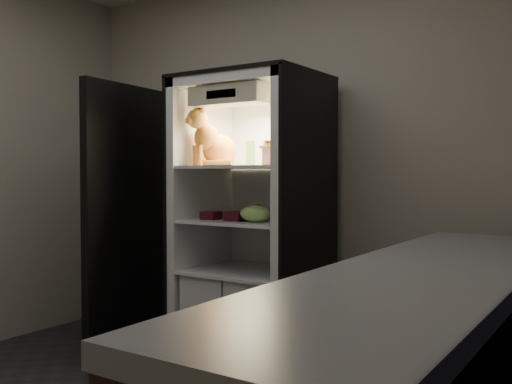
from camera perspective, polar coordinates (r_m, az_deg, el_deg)
room_shell at (r=2.74m, az=-16.72°, el=9.72°), size 3.60×3.60×3.60m
refrigerator at (r=3.78m, az=-0.18°, el=-4.94°), size 0.90×0.72×1.88m
fridge_door at (r=4.07m, az=-12.62°, el=-2.75°), size 0.16×0.87×1.85m
tabby_cat at (r=3.77m, az=-4.35°, el=4.93°), size 0.34×0.40×0.41m
parmesan_shaker at (r=3.81m, az=-0.58°, el=3.88°), size 0.06×0.06×0.17m
mayo_tub at (r=3.75m, az=1.03°, el=3.65°), size 0.09×0.09×0.13m
salsa_jar at (r=3.61m, az=1.45°, el=3.90°), size 0.09×0.09×0.16m
pepper_jar at (r=3.66m, az=3.01°, el=4.41°), size 0.13×0.13×0.22m
cream_carton at (r=3.45m, az=1.35°, el=3.63°), size 0.07×0.07×0.11m
soda_can_a at (r=3.69m, az=1.98°, el=-1.85°), size 0.07×0.07×0.12m
soda_can_b at (r=3.60m, az=3.81°, el=-2.01°), size 0.06×0.06×0.11m
soda_can_c at (r=3.55m, az=2.51°, el=-2.08°), size 0.06×0.06×0.11m
condiment_jar at (r=3.79m, az=-0.02°, el=-1.93°), size 0.07×0.07×0.10m
grape_bag at (r=3.52m, az=-0.05°, el=-2.17°), size 0.21×0.15×0.10m
berry_box_left at (r=3.71m, az=-4.51°, el=-2.36°), size 0.11×0.11×0.05m
berry_box_right at (r=3.61m, az=-2.00°, el=-2.43°), size 0.12×0.12×0.06m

